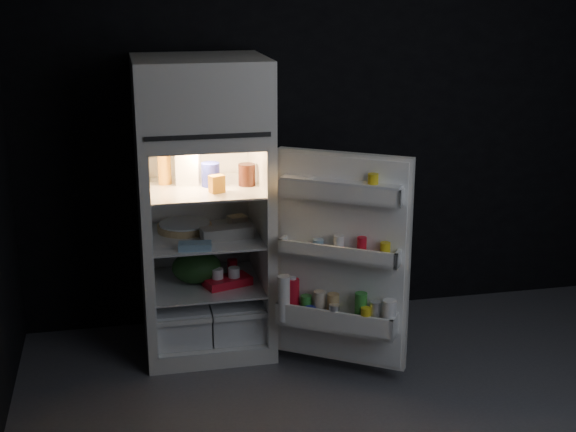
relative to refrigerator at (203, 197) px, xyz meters
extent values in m
cube|color=black|center=(0.87, 0.38, 0.39)|extent=(4.00, 0.00, 2.70)
cube|color=white|center=(0.00, -0.02, -0.91)|extent=(0.76, 0.70, 0.10)
cube|color=white|center=(-0.36, -0.02, -0.26)|extent=(0.05, 0.70, 1.20)
cube|color=white|center=(0.36, -0.02, -0.26)|extent=(0.05, 0.70, 1.20)
cube|color=white|center=(0.00, 0.30, -0.26)|extent=(0.66, 0.05, 1.20)
cube|color=white|center=(0.00, -0.02, 0.37)|extent=(0.76, 0.70, 0.06)
cube|color=white|center=(0.00, -0.02, 0.61)|extent=(0.76, 0.70, 0.42)
cube|color=black|center=(0.00, -0.38, 0.43)|extent=(0.68, 0.01, 0.02)
cube|color=white|center=(-0.33, -0.05, -0.26)|extent=(0.01, 0.65, 1.20)
cube|color=white|center=(0.33, -0.05, -0.26)|extent=(0.01, 0.65, 1.20)
cube|color=white|center=(0.00, -0.05, 0.34)|extent=(0.66, 0.65, 0.01)
cube|color=white|center=(0.00, -0.05, -0.85)|extent=(0.66, 0.65, 0.01)
cube|color=white|center=(0.00, -0.05, 0.06)|extent=(0.65, 0.63, 0.01)
cube|color=white|center=(0.00, -0.05, -0.24)|extent=(0.65, 0.63, 0.01)
cube|color=white|center=(0.00, -0.05, -0.54)|extent=(0.65, 0.63, 0.01)
cube|color=white|center=(-0.16, -0.03, -0.74)|extent=(0.32, 0.59, 0.22)
cube|color=white|center=(0.17, -0.03, -0.74)|extent=(0.32, 0.59, 0.22)
cube|color=white|center=(-0.16, -0.35, -0.65)|extent=(0.32, 0.02, 0.03)
cube|color=white|center=(0.17, -0.35, -0.65)|extent=(0.32, 0.02, 0.03)
cube|color=#FFE5B2|center=(0.00, -0.10, 0.32)|extent=(0.14, 0.14, 0.02)
cube|color=white|center=(0.71, -0.56, -0.26)|extent=(0.66, 0.46, 1.22)
cube|color=white|center=(0.69, -0.58, -0.26)|extent=(0.60, 0.40, 1.18)
cube|color=white|center=(0.67, -0.62, 0.11)|extent=(0.62, 0.45, 0.02)
cube|color=white|center=(0.65, -0.65, 0.15)|extent=(0.58, 0.39, 0.10)
cube|color=white|center=(0.95, -0.80, 0.15)|extent=(0.07, 0.09, 0.10)
cube|color=white|center=(0.40, -0.44, 0.15)|extent=(0.07, 0.09, 0.10)
cube|color=white|center=(0.67, -0.62, -0.22)|extent=(0.62, 0.46, 0.02)
cube|color=white|center=(0.65, -0.66, -0.19)|extent=(0.58, 0.39, 0.09)
cube|color=white|center=(0.94, -0.81, -0.19)|extent=(0.07, 0.09, 0.09)
cube|color=white|center=(0.39, -0.44, -0.19)|extent=(0.07, 0.09, 0.09)
cube|color=white|center=(0.66, -0.64, -0.63)|extent=(0.64, 0.49, 0.02)
cube|color=white|center=(0.62, -0.69, -0.57)|extent=(0.58, 0.39, 0.13)
cube|color=white|center=(0.93, -0.82, -0.57)|extent=(0.09, 0.13, 0.13)
cube|color=white|center=(0.38, -0.46, -0.57)|extent=(0.09, 0.13, 0.13)
cube|color=white|center=(0.67, -0.62, 0.21)|extent=(0.60, 0.44, 0.02)
cylinder|color=yellow|center=(0.82, -0.72, 0.20)|extent=(0.08, 0.08, 0.14)
cylinder|color=white|center=(0.52, -0.52, 0.17)|extent=(0.08, 0.08, 0.09)
cylinder|color=yellow|center=(0.88, -0.77, -0.16)|extent=(0.08, 0.08, 0.11)
cylinder|color=red|center=(0.78, -0.70, -0.15)|extent=(0.07, 0.07, 0.12)
cylinder|color=silver|center=(0.67, -0.62, -0.15)|extent=(0.08, 0.08, 0.12)
cylinder|color=#7CA5C0|center=(0.57, -0.56, -0.17)|extent=(0.08, 0.08, 0.08)
cylinder|color=white|center=(0.91, -0.81, -0.52)|extent=(0.11, 0.11, 0.20)
cylinder|color=silver|center=(0.84, -0.76, -0.53)|extent=(0.08, 0.08, 0.18)
cylinder|color=#338C33|center=(0.77, -0.72, -0.51)|extent=(0.09, 0.09, 0.21)
cylinder|color=tan|center=(0.64, -0.63, -0.52)|extent=(0.09, 0.09, 0.19)
cylinder|color=beige|center=(0.57, -0.58, -0.52)|extent=(0.09, 0.09, 0.19)
cylinder|color=#338C33|center=(0.51, -0.54, -0.54)|extent=(0.09, 0.09, 0.15)
cylinder|color=red|center=(0.44, -0.50, -0.50)|extent=(0.10, 0.10, 0.24)
cylinder|color=yellow|center=(0.78, -0.77, -0.54)|extent=(0.08, 0.08, 0.15)
cylinder|color=silver|center=(0.64, -0.67, -0.54)|extent=(0.08, 0.08, 0.14)
cylinder|color=#1C259A|center=(0.52, -0.60, -0.56)|extent=(0.08, 0.08, 0.11)
cylinder|color=white|center=(0.39, -0.51, -0.48)|extent=(0.10, 0.10, 0.27)
cylinder|color=white|center=(0.44, -0.50, -0.37)|extent=(0.05, 0.05, 0.02)
cube|color=white|center=(-0.08, 0.05, 0.19)|extent=(0.16, 0.16, 0.24)
cylinder|color=#1C259A|center=(0.05, -0.03, 0.14)|extent=(0.13, 0.13, 0.14)
cylinder|color=black|center=(0.26, -0.06, 0.14)|extent=(0.13, 0.13, 0.13)
cylinder|color=orange|center=(-0.22, 0.08, 0.18)|extent=(0.09, 0.09, 0.22)
cube|color=orange|center=(0.06, -0.18, 0.12)|extent=(0.10, 0.08, 0.10)
cube|color=gray|center=(0.12, -0.13, -0.19)|extent=(0.32, 0.15, 0.07)
cylinder|color=tan|center=(-0.11, 0.08, -0.21)|extent=(0.44, 0.44, 0.04)
cube|color=#7CA5C0|center=(-0.08, -0.29, -0.21)|extent=(0.20, 0.11, 0.04)
cube|color=beige|center=(0.23, 0.15, -0.20)|extent=(0.13, 0.12, 0.05)
ellipsoid|color=#193815|center=(-0.06, -0.03, -0.43)|extent=(0.32, 0.28, 0.20)
cube|color=red|center=(0.12, -0.12, -0.50)|extent=(0.31, 0.22, 0.05)
cylinder|color=red|center=(0.18, 0.08, -0.48)|extent=(0.07, 0.07, 0.09)
cylinder|color=silver|center=(0.19, 0.12, -0.48)|extent=(0.08, 0.08, 0.09)
camera|label=1|loc=(-0.48, -4.61, 1.26)|focal=50.00mm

